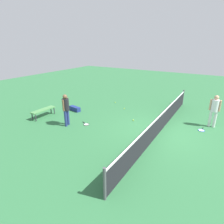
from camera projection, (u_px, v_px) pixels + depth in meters
ground_plane at (160, 132)px, 9.33m from camera, size 40.00×40.00×0.00m
court_net at (161, 122)px, 9.15m from camera, size 10.09×0.09×1.07m
player_near_side at (66, 107)px, 9.70m from camera, size 0.53×0.40×1.70m
player_far_side at (215, 108)px, 9.55m from camera, size 0.35×0.52×1.70m
tennis_racket_near_player at (86, 124)px, 10.15m from camera, size 0.41×0.60×0.03m
tennis_racket_far_player at (202, 130)px, 9.47m from camera, size 0.59×0.34×0.03m
tennis_ball_near_player at (133, 120)px, 10.62m from camera, size 0.07×0.07×0.07m
tennis_ball_by_net at (124, 109)px, 12.46m from camera, size 0.07×0.07×0.07m
tennis_ball_midcourt at (129, 146)px, 7.96m from camera, size 0.07×0.07×0.07m
tennis_ball_baseline at (115, 102)px, 13.73m from camera, size 0.07×0.07×0.07m
courtside_bench at (43, 110)px, 11.02m from camera, size 1.51×0.43×0.48m
equipment_bag at (75, 109)px, 12.13m from camera, size 0.41×0.84×0.28m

